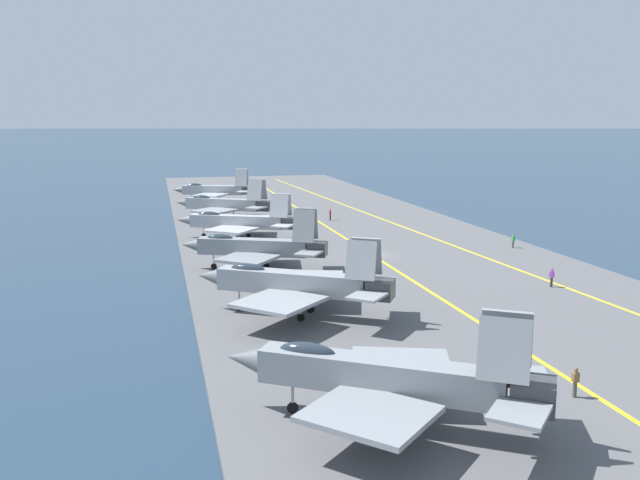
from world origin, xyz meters
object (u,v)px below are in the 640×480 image
(crew_brown_vest, at_px, (575,381))
(crew_green_vest, at_px, (513,240))
(parked_jet_nearest, at_px, (386,376))
(parked_jet_sixth, at_px, (215,190))
(crew_red_vest, at_px, (330,214))
(parked_jet_third, at_px, (256,247))
(crew_purple_vest, at_px, (552,277))
(parked_jet_fourth, at_px, (240,222))
(parked_jet_fifth, at_px, (225,204))
(parked_jet_second, at_px, (296,283))

(crew_brown_vest, height_order, crew_green_vest, crew_brown_vest)
(crew_brown_vest, bearing_deg, parked_jet_nearest, 95.06)
(parked_jet_sixth, distance_m, crew_red_vest, 29.46)
(parked_jet_third, height_order, crew_purple_vest, parked_jet_third)
(parked_jet_nearest, distance_m, parked_jet_fourth, 56.50)
(parked_jet_fourth, xyz_separation_m, crew_brown_vest, (-55.45, -12.35, -1.33))
(parked_jet_fifth, bearing_deg, crew_red_vest, -107.36)
(crew_green_vest, relative_size, crew_purple_vest, 0.96)
(parked_jet_fifth, distance_m, crew_green_vest, 45.14)
(parked_jet_fifth, bearing_deg, parked_jet_fourth, -179.63)
(parked_jet_fifth, relative_size, crew_brown_vest, 8.91)
(parked_jet_second, relative_size, parked_jet_fifth, 1.01)
(parked_jet_third, bearing_deg, crew_red_vest, -26.74)
(parked_jet_sixth, xyz_separation_m, crew_red_vest, (-24.98, -15.54, -1.51))
(parked_jet_nearest, distance_m, parked_jet_second, 20.50)
(parked_jet_third, distance_m, crew_brown_vest, 38.67)
(parked_jet_nearest, bearing_deg, parked_jet_second, 1.36)
(parked_jet_nearest, relative_size, parked_jet_fifth, 1.04)
(crew_brown_vest, height_order, crew_purple_vest, crew_purple_vest)
(parked_jet_second, bearing_deg, crew_green_vest, -55.07)
(parked_jet_fifth, height_order, parked_jet_sixth, parked_jet_sixth)
(parked_jet_fourth, relative_size, crew_purple_vest, 9.21)
(parked_jet_fifth, height_order, crew_brown_vest, parked_jet_fifth)
(parked_jet_fourth, height_order, crew_red_vest, parked_jet_fourth)
(parked_jet_nearest, xyz_separation_m, crew_green_vest, (42.63, -31.21, -1.80))
(parked_jet_second, height_order, crew_purple_vest, parked_jet_second)
(crew_red_vest, bearing_deg, parked_jet_third, 153.26)
(parked_jet_nearest, relative_size, parked_jet_second, 1.03)
(crew_green_vest, distance_m, crew_purple_vest, 19.56)
(parked_jet_fifth, bearing_deg, parked_jet_sixth, -0.61)
(parked_jet_second, height_order, parked_jet_third, parked_jet_third)
(parked_jet_fourth, xyz_separation_m, parked_jet_fifth, (18.03, 0.12, 0.08))
(parked_jet_third, distance_m, parked_jet_fifth, 37.07)
(parked_jet_third, xyz_separation_m, crew_brown_vest, (-36.41, -12.91, -1.55))
(parked_jet_fourth, relative_size, parked_jet_fifth, 1.04)
(crew_purple_vest, bearing_deg, parked_jet_sixth, 19.77)
(parked_jet_fourth, height_order, crew_green_vest, parked_jet_fourth)
(parked_jet_nearest, distance_m, crew_red_vest, 71.23)
(parked_jet_second, bearing_deg, parked_jet_third, 2.25)
(parked_jet_third, relative_size, crew_red_vest, 8.42)
(crew_brown_vest, distance_m, crew_purple_vest, 26.55)
(parked_jet_second, xyz_separation_m, parked_jet_fourth, (36.00, 0.10, -0.41))
(parked_jet_fifth, distance_m, crew_brown_vest, 74.55)
(parked_jet_second, bearing_deg, parked_jet_nearest, -178.64)
(parked_jet_nearest, bearing_deg, parked_jet_sixth, 0.30)
(parked_jet_nearest, height_order, crew_brown_vest, parked_jet_nearest)
(parked_jet_fourth, xyz_separation_m, parked_jet_sixth, (38.09, -0.09, 0.22))
(parked_jet_third, xyz_separation_m, crew_purple_vest, (-13.31, -25.98, -1.54))
(parked_jet_second, bearing_deg, parked_jet_fifth, 0.23)
(crew_green_vest, height_order, crew_red_vest, crew_red_vest)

